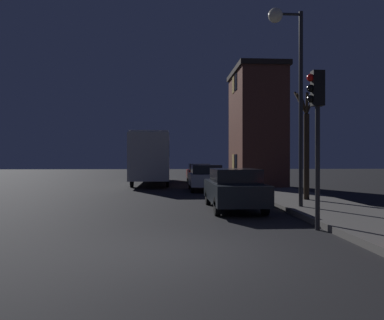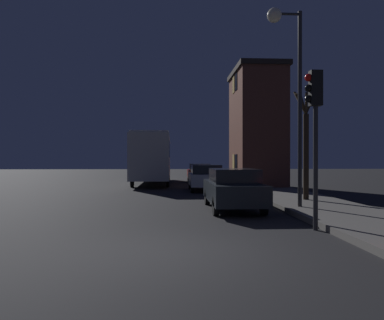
% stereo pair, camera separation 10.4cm
% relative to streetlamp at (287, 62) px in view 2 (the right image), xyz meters
% --- Properties ---
extents(ground_plane, '(120.00, 120.00, 0.00)m').
position_rel_streetlamp_xyz_m(ground_plane, '(-3.93, -5.40, -5.20)').
color(ground_plane, black).
extents(brick_building, '(3.02, 5.26, 7.41)m').
position_rel_streetlamp_xyz_m(brick_building, '(1.44, 11.02, -1.30)').
color(brick_building, brown).
rests_on(brick_building, sidewalk).
extents(streetlamp, '(1.22, 0.50, 6.87)m').
position_rel_streetlamp_xyz_m(streetlamp, '(0.00, 0.00, 0.00)').
color(streetlamp, '#28282B').
rests_on(streetlamp, sidewalk).
extents(traffic_light, '(0.43, 0.24, 4.08)m').
position_rel_streetlamp_xyz_m(traffic_light, '(-0.36, -3.38, -2.26)').
color(traffic_light, '#28282B').
rests_on(traffic_light, ground).
extents(bare_tree, '(1.36, 1.98, 4.58)m').
position_rel_streetlamp_xyz_m(bare_tree, '(1.45, 2.22, -2.69)').
color(bare_tree, '#2D2319').
rests_on(bare_tree, sidewalk).
extents(bus, '(2.50, 11.03, 3.56)m').
position_rel_streetlamp_xyz_m(bus, '(-5.40, 15.03, -3.08)').
color(bus, beige).
rests_on(bus, ground).
extents(car_near_lane, '(1.73, 4.47, 1.47)m').
position_rel_streetlamp_xyz_m(car_near_lane, '(-1.81, 0.58, -4.42)').
color(car_near_lane, black).
rests_on(car_near_lane, ground).
extents(car_mid_lane, '(1.83, 3.91, 1.49)m').
position_rel_streetlamp_xyz_m(car_mid_lane, '(-2.06, 8.60, -4.41)').
color(car_mid_lane, '#B7BABF').
rests_on(car_mid_lane, ground).
extents(car_far_lane, '(1.77, 3.97, 1.45)m').
position_rel_streetlamp_xyz_m(car_far_lane, '(-1.83, 16.74, -4.45)').
color(car_far_lane, '#B21E19').
rests_on(car_far_lane, ground).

